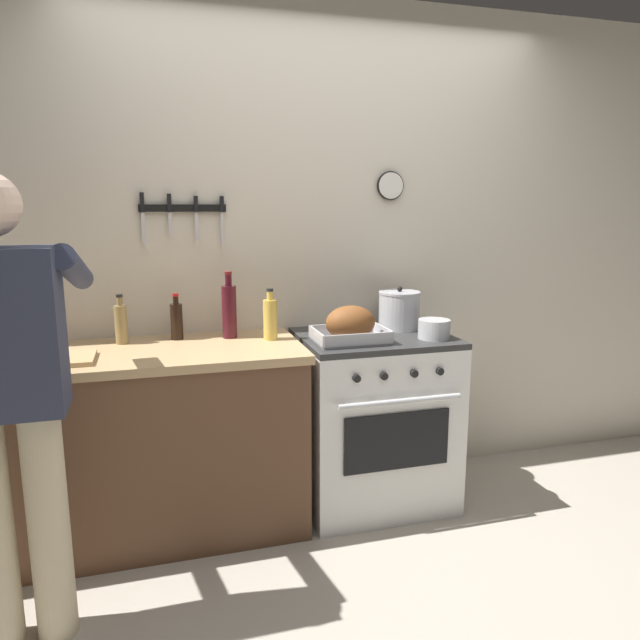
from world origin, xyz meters
TOP-DOWN VIEW (x-y plane):
  - ground_plane at (0.00, 0.00)m, footprint 8.00×8.00m
  - wall_back at (0.00, 1.35)m, footprint 6.00×0.13m
  - counter_block at (-1.21, 0.99)m, footprint 2.03×0.65m
  - stove at (0.22, 0.99)m, footprint 0.76×0.67m
  - person_cook at (-1.35, 0.38)m, footprint 0.51×0.63m
  - roasting_pan at (0.05, 0.88)m, footprint 0.35×0.26m
  - stock_pot at (0.40, 1.10)m, footprint 0.22×0.22m
  - saucepan at (0.48, 0.84)m, footprint 0.16×0.16m
  - cutting_board at (-1.29, 0.87)m, footprint 0.36×0.24m
  - bottle_dish_soap at (-1.41, 1.06)m, footprint 0.07×0.07m
  - bottle_hot_sauce at (-1.40, 1.14)m, footprint 0.05×0.05m
  - bottle_wine_red at (-0.50, 1.14)m, footprint 0.07×0.07m
  - bottle_soy_sauce at (-0.75, 1.17)m, footprint 0.06×0.06m
  - bottle_vinegar at (-1.01, 1.15)m, footprint 0.06×0.06m
  - bottle_cooking_oil at (-0.31, 1.04)m, footprint 0.07×0.07m

SIDE VIEW (x-z plane):
  - ground_plane at x=0.00m, z-range 0.00..0.00m
  - stove at x=0.22m, z-range 0.00..0.90m
  - counter_block at x=-1.21m, z-range 0.01..0.91m
  - cutting_board at x=-1.29m, z-range 0.90..0.92m
  - saucepan at x=0.48m, z-range 0.90..1.00m
  - person_cook at x=-1.35m, z-range 0.12..1.78m
  - bottle_hot_sauce at x=-1.40m, z-range 0.88..1.06m
  - roasting_pan at x=0.05m, z-range 0.89..1.07m
  - bottle_dish_soap at x=-1.41m, z-range 0.88..1.09m
  - bottle_soy_sauce at x=-0.75m, z-range 0.88..1.11m
  - bottle_vinegar at x=-1.01m, z-range 0.88..1.12m
  - stock_pot at x=0.40m, z-range 0.89..1.12m
  - bottle_cooking_oil at x=-0.31m, z-range 0.88..1.13m
  - bottle_wine_red at x=-0.50m, z-range 0.87..1.21m
  - wall_back at x=0.00m, z-range 0.00..2.60m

